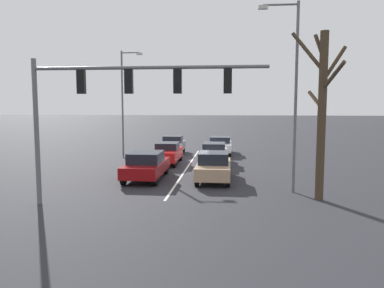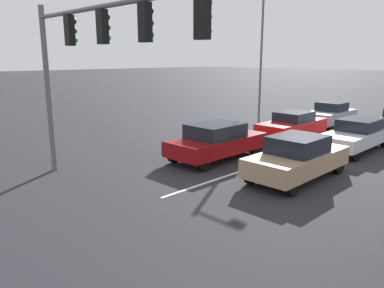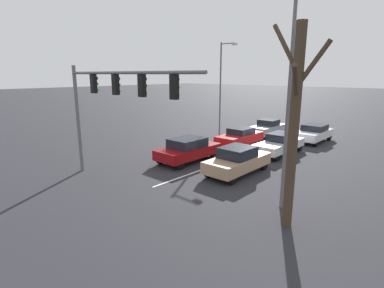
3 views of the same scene
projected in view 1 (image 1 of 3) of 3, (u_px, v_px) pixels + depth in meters
The scene contains 12 objects.
ground_plane at pixel (192, 161), 27.90m from camera, with size 240.00×240.00×0.00m, color #28282D.
lane_stripe_left_divider at pixel (188, 167), 25.05m from camera, with size 0.12×17.76×0.01m, color silver.
car_maroon_midlane_front at pixel (146, 165), 20.96m from camera, with size 1.95×4.52×1.55m.
car_tan_leftlane_front at pixel (214, 166), 20.64m from camera, with size 1.83×4.41×1.57m.
car_red_midlane_second at pixel (167, 153), 26.53m from camera, with size 1.72×4.42×1.49m.
car_silver_leftlane_second at pixel (214, 153), 26.30m from camera, with size 1.75×4.74×1.47m.
car_white_leftlane_third at pixel (220, 145), 31.78m from camera, with size 1.90×4.35×1.45m.
car_gray_midlane_third at pixel (173, 145), 31.64m from camera, with size 1.74×4.00×1.53m.
traffic_signal_gantry at pixel (115, 95), 14.99m from camera, with size 9.54×0.37×6.04m.
street_lamp_right_shoulder at pixel (124, 97), 29.05m from camera, with size 1.70×0.24×8.29m.
street_lamp_left_shoulder at pixel (292, 86), 17.38m from camera, with size 1.88×0.24×8.87m.
bare_tree_near at pixel (322, 108), 16.04m from camera, with size 2.31×2.53×7.33m.
Camera 1 is at (-2.78, 27.48, 4.18)m, focal length 35.00 mm.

